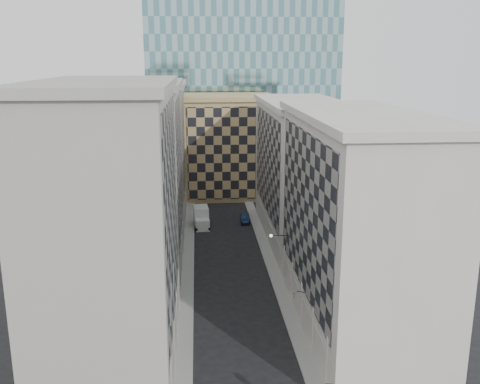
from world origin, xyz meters
TOP-DOWN VIEW (x-y plane):
  - sidewalk_west at (-5.25, 30.00)m, footprint 1.50×100.00m
  - sidewalk_east at (5.25, 30.00)m, footprint 1.50×100.00m
  - bldg_left_a at (-10.88, 11.00)m, footprint 10.80×22.80m
  - bldg_left_b at (-10.88, 33.00)m, footprint 10.80×22.80m
  - bldg_left_c at (-10.88, 55.00)m, footprint 10.80×22.80m
  - bldg_right_a at (10.88, 15.00)m, footprint 10.80×26.80m
  - bldg_right_b at (10.89, 42.00)m, footprint 10.80×28.80m
  - tan_block at (2.00, 67.90)m, footprint 16.80×14.80m
  - church_tower at (0.00, 82.00)m, footprint 7.20×7.20m
  - flagpoles_left at (-5.90, 6.00)m, footprint 0.10×6.33m
  - bracket_lamp at (4.38, 24.00)m, footprint 1.98×0.36m
  - box_truck at (-3.39, 47.52)m, footprint 2.54×5.51m
  - dark_car at (3.50, 49.12)m, footprint 1.48×4.05m
  - shop_sign at (4.97, 13.54)m, footprint 1.21×0.63m

SIDE VIEW (x-z plane):
  - sidewalk_west at x=-5.25m, z-range 0.00..0.15m
  - sidewalk_east at x=5.25m, z-range 0.00..0.15m
  - dark_car at x=3.50m, z-range 0.00..1.32m
  - box_truck at x=-3.39m, z-range -0.19..2.76m
  - shop_sign at x=4.97m, z-range 3.47..4.21m
  - bracket_lamp at x=4.38m, z-range 6.02..6.38m
  - flagpoles_left at x=-5.90m, z-range 6.83..9.17m
  - tan_block at x=2.00m, z-range 0.04..18.84m
  - bldg_right_b at x=10.89m, z-range 0.00..19.70m
  - bldg_right_a at x=10.88m, z-range -0.03..20.67m
  - bldg_left_c at x=-10.88m, z-range -0.02..21.68m
  - bldg_left_b at x=-10.88m, z-range -0.03..22.67m
  - bldg_left_a at x=-10.88m, z-range -0.03..23.67m
  - church_tower at x=0.00m, z-range 1.20..52.70m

